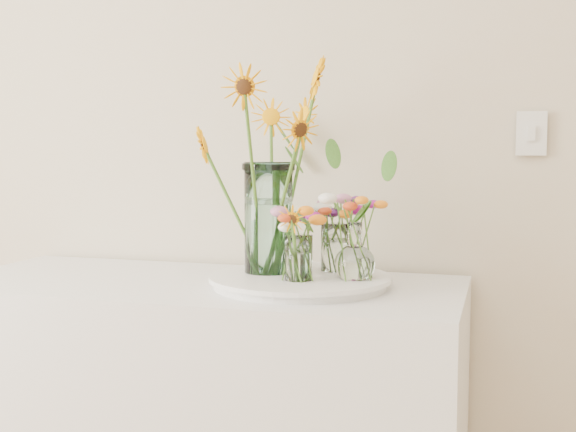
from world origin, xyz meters
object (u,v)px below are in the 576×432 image
Objects in this scene: small_vase_b at (355,252)px; small_vase_a at (299,259)px; mason_jar at (268,218)px; tray at (300,282)px; small_vase_c at (335,248)px.

small_vase_a is at bearing -154.87° from small_vase_b.
mason_jar is at bearing 138.82° from small_vase_a.
mason_jar is 0.25m from small_vase_b.
tray is 0.17m from small_vase_b.
small_vase_b is 1.13× the size of small_vase_c.
mason_jar reaches higher than small_vase_c.
small_vase_b is 0.13m from small_vase_c.
small_vase_b is (0.24, -0.04, -0.07)m from mason_jar.
small_vase_c is at bearing 23.78° from mason_jar.
small_vase_c reaches higher than small_vase_a.
small_vase_c is at bearing 54.86° from tray.
mason_jar is 2.51× the size of small_vase_a.
tray is 0.10m from small_vase_a.
small_vase_c is (-0.08, 0.11, -0.01)m from small_vase_b.
small_vase_a is (0.11, -0.10, -0.09)m from mason_jar.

